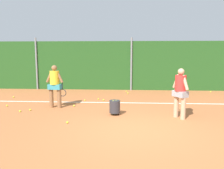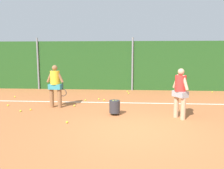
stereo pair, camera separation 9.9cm
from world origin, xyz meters
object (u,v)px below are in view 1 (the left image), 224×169
player_midcourt (55,84)px  tennis_ball_6 (30,110)px  tennis_ball_0 (20,111)px  tennis_ball_10 (128,93)px  tennis_ball_4 (67,122)px  player_foreground_near (180,91)px  tennis_ball_8 (14,97)px  tennis_ball_7 (104,100)px  tennis_ball_9 (211,92)px  tennis_ball_11 (98,99)px  tennis_ball_3 (85,100)px  tennis_ball_12 (7,106)px  tennis_ball_1 (126,91)px  ball_hopper (115,106)px  tennis_ball_5 (74,106)px

player_midcourt → tennis_ball_6: player_midcourt is taller
tennis_ball_0 → tennis_ball_10: size_ratio=1.00×
player_midcourt → tennis_ball_10: 4.27m
tennis_ball_4 → tennis_ball_10: (1.84, 5.03, 0.00)m
player_foreground_near → tennis_ball_8: 7.60m
tennis_ball_0 → tennis_ball_7: 3.48m
tennis_ball_4 → tennis_ball_9: bearing=42.5°
tennis_ball_7 → tennis_ball_11: (-0.25, 0.18, 0.00)m
tennis_ball_8 → tennis_ball_11: size_ratio=1.00×
tennis_ball_0 → tennis_ball_3: 2.79m
player_midcourt → tennis_ball_12: (-1.97, 0.08, -0.88)m
tennis_ball_1 → tennis_ball_10: same height
player_foreground_near → ball_hopper: (-2.09, 0.25, -0.61)m
tennis_ball_0 → tennis_ball_7: same height
tennis_ball_10 → tennis_ball_7: bearing=-121.8°
tennis_ball_11 → tennis_ball_1: bearing=59.3°
player_foreground_near → tennis_ball_10: 4.64m
player_foreground_near → tennis_ball_8: player_foreground_near is taller
tennis_ball_6 → tennis_ball_12: bearing=153.5°
tennis_ball_3 → player_midcourt: bearing=-125.6°
tennis_ball_6 → tennis_ball_11: bearing=42.6°
tennis_ball_9 → player_foreground_near: bearing=-119.3°
tennis_ball_1 → tennis_ball_5: (-2.05, -3.46, 0.00)m
player_midcourt → tennis_ball_10: size_ratio=24.66×
tennis_ball_7 → player_midcourt: bearing=-141.3°
tennis_ball_1 → tennis_ball_10: (0.07, -0.56, 0.00)m
tennis_ball_7 → tennis_ball_11: bearing=144.1°
tennis_ball_1 → tennis_ball_12: bearing=-142.5°
player_foreground_near → player_midcourt: size_ratio=0.98×
player_foreground_near → tennis_ball_5: size_ratio=24.27×
ball_hopper → tennis_ball_3: 2.59m
tennis_ball_1 → tennis_ball_12: same height
tennis_ball_6 → tennis_ball_10: 5.09m
tennis_ball_10 → player_midcourt: bearing=-131.9°
tennis_ball_3 → tennis_ball_7: (0.81, 0.11, 0.00)m
ball_hopper → tennis_ball_8: bearing=151.2°
player_midcourt → tennis_ball_6: 1.28m
tennis_ball_10 → tennis_ball_12: same height
tennis_ball_1 → tennis_ball_9: same height
tennis_ball_4 → tennis_ball_12: same height
tennis_ball_3 → tennis_ball_12: 3.10m
tennis_ball_5 → tennis_ball_11: size_ratio=1.00×
tennis_ball_1 → tennis_ball_5: 4.03m
tennis_ball_3 → tennis_ball_8: size_ratio=1.00×
ball_hopper → tennis_ball_5: 2.00m
tennis_ball_7 → tennis_ball_12: (-3.68, -1.30, 0.00)m
tennis_ball_3 → tennis_ball_7: same height
ball_hopper → tennis_ball_4: 1.72m
player_midcourt → tennis_ball_11: player_midcourt is taller
tennis_ball_0 → tennis_ball_4: same height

